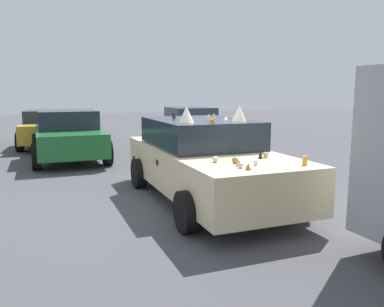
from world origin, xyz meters
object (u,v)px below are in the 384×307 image
object	(u,v)px
parked_sedan_near_right	(192,126)
parked_sedan_row_back_far	(69,135)
parked_sedan_behind_right	(50,127)
art_car_decorated	(205,160)

from	to	relation	value
parked_sedan_near_right	parked_sedan_row_back_far	size ratio (longest dim) A/B	1.07
parked_sedan_near_right	parked_sedan_behind_right	xyz separation A→B (m)	(1.36, 5.09, -0.01)
art_car_decorated	parked_sedan_row_back_far	bearing A→B (deg)	-159.44
parked_sedan_row_back_far	parked_sedan_behind_right	bearing A→B (deg)	-173.05
parked_sedan_near_right	art_car_decorated	bearing A→B (deg)	-16.99
art_car_decorated	parked_sedan_behind_right	world-z (taller)	art_car_decorated
parked_sedan_row_back_far	parked_sedan_behind_right	distance (m)	3.40
art_car_decorated	parked_sedan_behind_right	size ratio (longest dim) A/B	1.09
parked_sedan_near_right	parked_sedan_behind_right	bearing A→B (deg)	-101.47
parked_sedan_near_right	parked_sedan_behind_right	size ratio (longest dim) A/B	1.01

